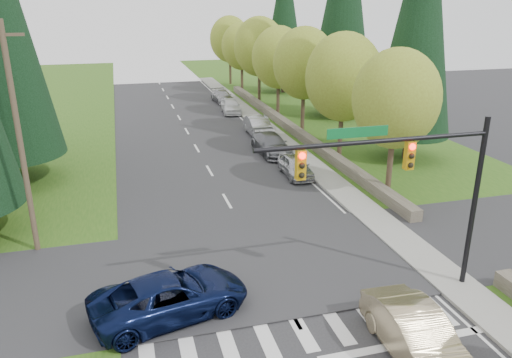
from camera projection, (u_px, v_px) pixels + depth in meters
name	position (u px, v px, depth m)	size (l,w,h in m)	color
grass_east	(393.00, 159.00, 35.39)	(14.00, 110.00, 0.06)	#2B5416
cross_street	(264.00, 265.00, 21.28)	(120.00, 8.00, 0.10)	#28282B
sidewalk_east	(302.00, 157.00, 35.68)	(1.80, 80.00, 0.13)	gray
curb_east	(291.00, 158.00, 35.47)	(0.20, 80.00, 0.13)	gray
stone_wall_north	(289.00, 126.00, 43.27)	(0.70, 40.00, 0.70)	#4C4438
traffic_signal	(412.00, 172.00, 17.50)	(8.70, 0.37, 6.80)	black
utility_pole	(20.00, 141.00, 20.82)	(1.60, 0.24, 10.00)	#473828
decid_tree_0	(396.00, 99.00, 27.12)	(4.80, 4.80, 8.37)	#38281C
decid_tree_1	(344.00, 77.00, 33.43)	(5.20, 5.20, 8.80)	#38281C
decid_tree_2	(304.00, 63.00, 39.69)	(5.00, 5.00, 8.82)	#38281C
decid_tree_3	(279.00, 57.00, 46.16)	(5.00, 5.00, 8.55)	#38281C
decid_tree_4	(259.00, 47.00, 52.41)	(5.40, 5.40, 9.18)	#38281C
decid_tree_5	(242.00, 46.00, 58.89)	(4.80, 4.80, 8.30)	#38281C
decid_tree_6	(230.00, 39.00, 65.16)	(5.20, 5.20, 8.86)	#38281C
conifer_e_a	(420.00, 14.00, 32.34)	(5.44, 5.44, 17.80)	#38281C
conifer_e_c	(284.00, 13.00, 57.93)	(5.10, 5.10, 16.80)	#38281C
sedan_champagne	(417.00, 336.00, 15.55)	(1.69, 4.85, 1.60)	tan
suv_navy	(170.00, 296.00, 17.68)	(2.59, 5.62, 1.56)	#0B1438
parked_car_a	(295.00, 166.00, 31.91)	(1.56, 3.88, 1.32)	#B1B2B6
parked_car_b	(271.00, 144.00, 36.52)	(2.03, 4.99, 1.45)	slate
parked_car_c	(259.00, 126.00, 41.48)	(1.63, 4.67, 1.54)	#ADADB2
parked_car_d	(231.00, 106.00, 49.67)	(1.74, 4.31, 1.47)	silver
parked_car_e	(222.00, 96.00, 55.10)	(1.82, 4.47, 1.30)	#99999D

